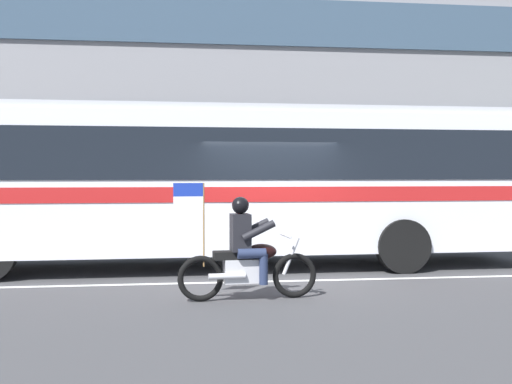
# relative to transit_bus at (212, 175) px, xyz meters

# --- Properties ---
(ground_plane) EXTENTS (60.00, 60.00, 0.00)m
(ground_plane) POSITION_rel_transit_bus_xyz_m (1.02, -1.19, -1.88)
(ground_plane) COLOR #3D3D3F
(sidewalk_curb) EXTENTS (28.00, 3.80, 0.15)m
(sidewalk_curb) POSITION_rel_transit_bus_xyz_m (1.02, 3.91, -1.81)
(sidewalk_curb) COLOR gray
(sidewalk_curb) RESTS_ON ground_plane
(lane_center_stripe) EXTENTS (26.60, 0.14, 0.01)m
(lane_center_stripe) POSITION_rel_transit_bus_xyz_m (1.02, -1.79, -1.88)
(lane_center_stripe) COLOR silver
(lane_center_stripe) RESTS_ON ground_plane
(office_building_facade) EXTENTS (28.00, 0.89, 9.18)m
(office_building_facade) POSITION_rel_transit_bus_xyz_m (1.02, 6.19, 2.72)
(office_building_facade) COLOR gray
(office_building_facade) RESTS_ON ground_plane
(transit_bus) EXTENTS (13.13, 2.77, 3.22)m
(transit_bus) POSITION_rel_transit_bus_xyz_m (0.00, 0.00, 0.00)
(transit_bus) COLOR silver
(transit_bus) RESTS_ON ground_plane
(motorcycle_with_rider) EXTENTS (2.19, 0.64, 1.78)m
(motorcycle_with_rider) POSITION_rel_transit_bus_xyz_m (0.33, -3.31, -1.22)
(motorcycle_with_rider) COLOR black
(motorcycle_with_rider) RESTS_ON ground_plane
(fire_hydrant) EXTENTS (0.22, 0.30, 0.75)m
(fire_hydrant) POSITION_rel_transit_bus_xyz_m (-1.59, 2.60, -1.37)
(fire_hydrant) COLOR gold
(fire_hydrant) RESTS_ON sidewalk_curb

